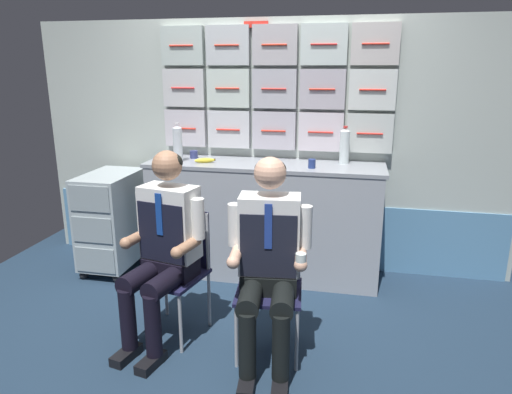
% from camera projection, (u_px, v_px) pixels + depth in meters
% --- Properties ---
extents(ground, '(4.80, 4.80, 0.04)m').
position_uv_depth(ground, '(229.00, 343.00, 3.11)').
color(ground, '#1D2F42').
extents(galley_bulkhead, '(4.20, 0.14, 2.15)m').
position_uv_depth(galley_bulkhead, '(269.00, 142.00, 4.09)').
color(galley_bulkhead, '#B3BEB5').
rests_on(galley_bulkhead, ground).
extents(galley_counter, '(1.97, 0.53, 0.99)m').
position_uv_depth(galley_counter, '(264.00, 220.00, 4.00)').
color(galley_counter, '#9CA1A9').
rests_on(galley_counter, ground).
extents(service_trolley, '(0.40, 0.65, 0.87)m').
position_uv_depth(service_trolley, '(112.00, 219.00, 4.11)').
color(service_trolley, black).
rests_on(service_trolley, ground).
extents(folding_chair_left, '(0.48, 0.48, 0.83)m').
position_uv_depth(folding_chair_left, '(179.00, 259.00, 3.16)').
color(folding_chair_left, '#A8AAAF').
rests_on(folding_chair_left, ground).
extents(crew_member_left, '(0.52, 0.67, 1.26)m').
position_uv_depth(crew_member_left, '(163.00, 241.00, 2.97)').
color(crew_member_left, black).
rests_on(crew_member_left, ground).
extents(folding_chair_right, '(0.44, 0.44, 0.83)m').
position_uv_depth(folding_chair_right, '(270.00, 272.00, 2.95)').
color(folding_chair_right, '#A8AAAF').
rests_on(folding_chair_right, ground).
extents(crew_member_right, '(0.50, 0.64, 1.26)m').
position_uv_depth(crew_member_right, '(269.00, 255.00, 2.75)').
color(crew_member_right, black).
rests_on(crew_member_right, ground).
extents(sparkling_bottle_green, '(0.08, 0.08, 0.32)m').
position_uv_depth(sparkling_bottle_green, '(178.00, 143.00, 3.90)').
color(sparkling_bottle_green, silver).
rests_on(sparkling_bottle_green, galley_counter).
extents(water_bottle_short, '(0.08, 0.08, 0.31)m').
position_uv_depth(water_bottle_short, '(345.00, 146.00, 3.82)').
color(water_bottle_short, silver).
rests_on(water_bottle_short, galley_counter).
extents(paper_cup_tan, '(0.07, 0.07, 0.07)m').
position_uv_depth(paper_cup_tan, '(194.00, 154.00, 4.07)').
color(paper_cup_tan, navy).
rests_on(paper_cup_tan, galley_counter).
extents(espresso_cup_small, '(0.06, 0.06, 0.07)m').
position_uv_depth(espresso_cup_small, '(312.00, 163.00, 3.67)').
color(espresso_cup_small, navy).
rests_on(espresso_cup_small, galley_counter).
extents(snack_banana, '(0.17, 0.10, 0.04)m').
position_uv_depth(snack_banana, '(205.00, 160.00, 3.88)').
color(snack_banana, yellow).
rests_on(snack_banana, galley_counter).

